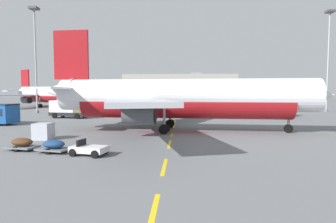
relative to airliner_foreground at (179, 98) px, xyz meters
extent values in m
plane|color=slate|center=(21.23, 16.77, -3.95)|extent=(400.00, 400.00, 0.00)
cube|color=yellow|center=(-0.77, -22.64, -3.95)|extent=(0.24, 4.00, 0.01)
cube|color=yellow|center=(-0.77, -15.95, -3.95)|extent=(0.24, 4.00, 0.01)
cube|color=yellow|center=(-0.77, -8.47, -3.95)|extent=(0.24, 4.00, 0.01)
cube|color=yellow|center=(-0.77, -2.17, -3.95)|extent=(0.24, 4.00, 0.01)
cube|color=yellow|center=(-0.77, 4.60, -3.95)|extent=(0.24, 4.00, 0.01)
cube|color=yellow|center=(-0.77, 10.47, -3.95)|extent=(0.24, 4.00, 0.01)
cube|color=yellow|center=(-0.77, 17.42, -3.95)|extent=(0.24, 4.00, 0.01)
cube|color=yellow|center=(-0.77, 24.57, -3.95)|extent=(0.24, 4.00, 0.01)
cube|color=yellow|center=(-0.77, 30.36, -3.95)|extent=(0.24, 4.00, 0.01)
cube|color=yellow|center=(-0.77, 37.14, -3.95)|extent=(0.24, 4.00, 0.01)
cube|color=yellow|center=(-0.77, 44.53, -3.95)|extent=(0.24, 4.00, 0.01)
cube|color=yellow|center=(-0.77, 50.72, -3.95)|extent=(0.24, 4.00, 0.01)
cube|color=yellow|center=(-0.77, 57.22, -3.95)|extent=(0.24, 4.00, 0.01)
cube|color=yellow|center=(-0.77, 63.85, -3.95)|extent=(0.24, 4.00, 0.01)
cube|color=#B21414|center=(-0.77, -1.23, -3.95)|extent=(8.00, 0.40, 0.01)
cylinder|color=white|center=(0.58, -0.05, 0.35)|extent=(30.31, 6.17, 3.80)
cylinder|color=maroon|center=(0.58, -0.05, -0.69)|extent=(24.70, 5.42, 3.50)
cone|color=white|center=(15.59, -1.24, 0.35)|extent=(3.78, 3.99, 3.72)
cone|color=white|center=(-15.12, 1.20, 0.83)|extent=(4.44, 3.55, 3.23)
cube|color=#192333|center=(14.54, -1.15, 1.02)|extent=(1.82, 2.97, 0.60)
cube|color=maroon|center=(-13.37, 1.06, 5.25)|extent=(4.41, 0.71, 6.00)
cube|color=white|center=(-13.82, 4.31, 1.11)|extent=(3.70, 6.63, 0.24)
cube|color=white|center=(-14.32, -2.07, 1.11)|extent=(3.70, 6.63, 0.24)
cube|color=#B7BCC6|center=(-2.71, 8.74, -0.12)|extent=(11.26, 17.49, 0.36)
cube|color=#B7BCC6|center=(-4.05, -8.20, -0.12)|extent=(8.97, 17.66, 0.36)
cylinder|color=#4C4F54|center=(-3.09, 5.76, -1.57)|extent=(3.36, 2.35, 2.10)
cylinder|color=black|center=(-1.50, 5.64, -1.57)|extent=(0.26, 1.79, 1.79)
cylinder|color=#4C4F54|center=(-3.96, -5.20, -1.57)|extent=(3.36, 2.35, 2.10)
cylinder|color=black|center=(-2.37, -5.33, -1.57)|extent=(0.26, 1.79, 1.79)
cylinder|color=gray|center=(12.45, -0.99, -2.12)|extent=(0.28, 0.28, 2.67)
cylinder|color=black|center=(12.45, -0.99, -3.45)|extent=(1.01, 0.36, 0.99)
cylinder|color=gray|center=(-1.20, 2.70, -2.09)|extent=(0.28, 0.28, 2.61)
cylinder|color=black|center=(-1.18, 3.05, -3.40)|extent=(1.12, 0.44, 1.10)
cylinder|color=black|center=(-1.23, 2.35, -3.40)|extent=(1.12, 0.44, 1.10)
cylinder|color=gray|center=(-1.62, -2.48, -2.09)|extent=(0.28, 0.28, 2.61)
cylinder|color=black|center=(-1.59, -2.13, -3.40)|extent=(1.12, 0.44, 1.10)
cylinder|color=black|center=(-1.64, -2.83, -3.40)|extent=(1.12, 0.44, 1.10)
cylinder|color=silver|center=(-39.30, 49.38, 0.28)|extent=(27.56, 17.97, 3.74)
cylinder|color=maroon|center=(-39.30, 49.38, -0.75)|extent=(22.63, 14.97, 3.44)
cone|color=silver|center=(-26.45, 42.02, 0.28)|extent=(4.81, 4.89, 3.66)
cone|color=silver|center=(-52.75, 57.09, 0.75)|extent=(5.17, 4.81, 3.18)
cube|color=#192333|center=(-27.35, 42.54, 0.94)|extent=(2.76, 3.22, 0.59)
cube|color=maroon|center=(-51.26, 56.23, 5.10)|extent=(3.93, 2.46, 5.90)
cube|color=silver|center=(-50.29, 59.30, 1.03)|extent=(5.86, 7.03, 0.24)
cube|color=silver|center=(-53.42, 53.84, 1.03)|extent=(5.86, 7.03, 0.24)
cube|color=#B7BCC6|center=(-38.54, 58.59, -0.19)|extent=(15.74, 14.52, 0.35)
cube|color=#B7BCC6|center=(-46.85, 44.07, -0.19)|extent=(7.70, 17.31, 0.35)
cylinder|color=#4C4F54|center=(-40.13, 56.10, -1.61)|extent=(3.76, 3.36, 2.07)
cylinder|color=black|center=(-38.77, 55.31, -1.61)|extent=(0.98, 1.58, 1.76)
cylinder|color=#4C4F54|center=(-45.51, 46.70, -1.61)|extent=(3.76, 3.36, 2.07)
cylinder|color=black|center=(-44.15, 45.92, -1.61)|extent=(0.98, 1.58, 1.76)
cylinder|color=gray|center=(-29.14, 43.56, -2.15)|extent=(0.28, 0.28, 2.62)
cylinder|color=black|center=(-29.14, 43.56, -3.46)|extent=(0.98, 0.72, 0.97)
cylinder|color=gray|center=(-39.74, 52.58, -2.12)|extent=(0.28, 0.28, 2.57)
cylinder|color=black|center=(-39.57, 52.88, -3.41)|extent=(1.11, 0.84, 1.08)
cylinder|color=black|center=(-39.91, 52.28, -3.41)|extent=(1.11, 0.84, 1.08)
cylinder|color=gray|center=(-42.28, 48.14, -2.12)|extent=(0.28, 0.28, 2.57)
cylinder|color=black|center=(-42.11, 48.44, -3.41)|extent=(1.11, 0.84, 1.08)
cylinder|color=black|center=(-42.45, 47.84, -3.41)|extent=(1.11, 0.84, 1.08)
cylinder|color=black|center=(-24.91, 6.18, -3.45)|extent=(1.04, 0.48, 1.00)
cube|color=black|center=(-19.76, 15.60, -3.21)|extent=(7.34, 3.73, 0.60)
cube|color=#606638|center=(-17.49, 15.14, -2.36)|extent=(2.79, 2.73, 1.10)
cube|color=#192333|center=(-16.37, 14.91, -2.26)|extent=(0.44, 1.89, 0.64)
cube|color=silver|center=(-20.72, 15.79, -1.86)|extent=(5.14, 3.29, 2.10)
cylinder|color=black|center=(-17.33, 16.33, -3.47)|extent=(1.00, 0.46, 0.96)
cylinder|color=black|center=(-17.80, 13.98, -3.47)|extent=(1.00, 0.46, 0.96)
cylinder|color=black|center=(-21.72, 17.21, -3.47)|extent=(1.00, 0.46, 0.96)
cylinder|color=black|center=(-22.19, 14.86, -3.47)|extent=(1.00, 0.46, 0.96)
cube|color=black|center=(17.91, 18.59, -3.21)|extent=(6.22, 6.98, 0.60)
cube|color=gray|center=(16.48, 16.77, -2.36)|extent=(3.28, 3.30, 1.10)
cube|color=#192333|center=(15.76, 15.87, -2.26)|extent=(1.55, 1.24, 0.64)
cube|color=gray|center=(18.51, 19.36, -1.86)|extent=(4.83, 5.22, 2.10)
cylinder|color=black|center=(17.46, 16.09, -3.47)|extent=(0.81, 0.93, 0.96)
cylinder|color=black|center=(15.58, 17.57, -3.47)|extent=(0.81, 0.93, 0.96)
cylinder|color=black|center=(20.23, 19.61, -3.47)|extent=(0.81, 0.93, 0.96)
cylinder|color=black|center=(18.35, 21.09, -3.47)|extent=(0.81, 0.93, 0.96)
cube|color=silver|center=(-6.48, -13.15, -3.49)|extent=(2.86, 1.99, 0.44)
cube|color=black|center=(-7.11, -13.00, -3.09)|extent=(0.39, 1.12, 0.56)
cylinder|color=black|center=(-5.43, -12.69, -3.67)|extent=(0.59, 0.31, 0.56)
cylinder|color=black|center=(-5.77, -14.05, -3.67)|extent=(0.59, 0.31, 0.56)
cylinder|color=black|center=(-7.19, -12.25, -3.67)|extent=(0.59, 0.31, 0.56)
cylinder|color=black|center=(-7.53, -13.61, -3.67)|extent=(0.59, 0.31, 0.56)
cube|color=slate|center=(-9.49, -12.40, -3.67)|extent=(2.69, 2.04, 0.12)
ellipsoid|color=navy|center=(-9.49, -12.40, -3.29)|extent=(2.06, 1.61, 0.64)
cylinder|color=black|center=(-9.32, -11.75, -3.73)|extent=(0.46, 0.24, 0.44)
cylinder|color=black|center=(-9.65, -13.06, -3.73)|extent=(0.46, 0.24, 0.44)
cube|color=slate|center=(-12.40, -11.68, -3.67)|extent=(2.69, 2.04, 0.12)
ellipsoid|color=#4C2D19|center=(-12.40, -11.68, -3.29)|extent=(2.06, 1.61, 0.64)
cylinder|color=black|center=(-12.24, -11.02, -3.73)|extent=(0.46, 0.24, 0.44)
cylinder|color=black|center=(-12.56, -12.33, -3.73)|extent=(0.46, 0.24, 0.44)
cube|color=#B7BCC6|center=(-13.26, -6.58, -3.15)|extent=(1.65, 1.62, 1.60)
cube|color=silver|center=(-13.26, -6.58, -3.15)|extent=(1.62, 0.10, 1.36)
cylinder|color=slate|center=(-31.49, 26.41, -3.65)|extent=(0.70, 0.70, 0.60)
cylinder|color=#9EA0A5|center=(-31.49, 26.41, 7.24)|extent=(0.36, 0.36, 22.37)
cube|color=#3F3F44|center=(-31.49, 26.41, 18.67)|extent=(1.80, 1.80, 0.50)
cylinder|color=slate|center=(34.78, 34.79, -3.65)|extent=(0.70, 0.70, 0.60)
cylinder|color=#9EA0A5|center=(34.78, 34.79, 7.62)|extent=(0.36, 0.36, 23.14)
cube|color=#3F3F44|center=(34.78, 34.79, 19.44)|extent=(1.80, 1.80, 0.50)
cube|color=#9E998E|center=(-0.90, 133.75, 3.40)|extent=(64.47, 25.11, 14.69)
cube|color=#192333|center=(-0.90, 121.13, 4.13)|extent=(59.31, 0.12, 5.29)
cube|color=gray|center=(8.77, 133.75, 11.54)|extent=(6.00, 5.00, 1.60)
camera|label=1|loc=(0.30, -32.86, 0.67)|focal=29.59mm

